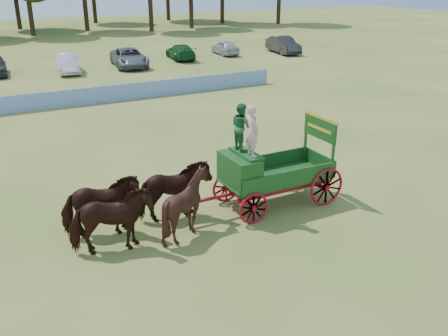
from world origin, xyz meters
TOP-DOWN VIEW (x-y plane):
  - ground at (0.00, 0.00)m, footprint 160.00×160.00m
  - horse_lead_left at (-4.73, 0.14)m, footprint 2.57×1.49m
  - horse_lead_right at (-4.73, 1.24)m, footprint 2.60×1.58m
  - horse_wheel_left at (-2.33, 0.14)m, footprint 2.17×2.01m
  - horse_wheel_right at (-2.33, 1.24)m, footprint 2.51×1.31m
  - farm_dray at (0.61, 0.71)m, footprint 6.00×2.00m
  - sponsor_banner at (-1.00, 18.00)m, footprint 26.00×0.08m
  - parked_cars at (-3.33, 30.23)m, footprint 49.40×7.74m

SIDE VIEW (x-z plane):
  - ground at x=0.00m, z-range 0.00..0.00m
  - sponsor_banner at x=-1.00m, z-range 0.00..1.05m
  - parked_cars at x=-3.33m, z-range -0.05..1.59m
  - horse_lead_left at x=-4.73m, z-range 0.00..2.05m
  - horse_lead_right at x=-4.73m, z-range 0.00..2.05m
  - horse_wheel_right at x=-2.33m, z-range 0.00..2.05m
  - horse_wheel_left at x=-2.33m, z-range 0.00..2.05m
  - farm_dray at x=0.61m, z-range -0.23..3.61m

